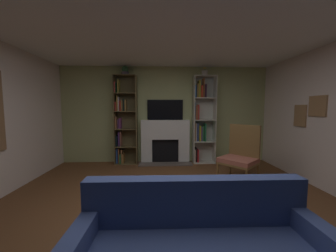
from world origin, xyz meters
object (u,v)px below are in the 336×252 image
(tv, at_px, (165,110))
(vase_with_flowers, at_px, (205,73))
(armchair, at_px, (240,154))
(coffee_table, at_px, (187,205))
(bookshelf_left, at_px, (124,122))
(bookshelf_right, at_px, (201,119))
(potted_plant, at_px, (125,71))
(fireplace, at_px, (165,140))

(tv, distance_m, vase_with_flowers, 1.41)
(tv, bearing_deg, armchair, -47.96)
(tv, height_order, coffee_table, tv)
(bookshelf_left, relative_size, armchair, 2.03)
(armchair, bearing_deg, coffee_table, -129.03)
(bookshelf_right, bearing_deg, potted_plant, -179.21)
(armchair, bearing_deg, tv, 132.04)
(bookshelf_left, bearing_deg, tv, 4.65)
(bookshelf_left, relative_size, bookshelf_right, 1.00)
(fireplace, xyz_separation_m, tv, (0.00, 0.07, 0.82))
(armchair, bearing_deg, bookshelf_left, 149.36)
(tv, relative_size, coffee_table, 1.03)
(potted_plant, bearing_deg, tv, 6.67)
(fireplace, relative_size, vase_with_flowers, 5.83)
(coffee_table, bearing_deg, fireplace, 92.76)
(fireplace, bearing_deg, bookshelf_left, -178.96)
(tv, relative_size, vase_with_flowers, 3.99)
(tv, xyz_separation_m, bookshelf_left, (-1.09, -0.09, -0.31))
(potted_plant, distance_m, armchair, 3.39)
(armchair, xyz_separation_m, coffee_table, (-1.27, -1.57, -0.21))
(fireplace, relative_size, bookshelf_left, 0.60)
(fireplace, distance_m, vase_with_flowers, 2.05)
(tv, xyz_separation_m, armchair, (1.42, -1.58, -0.86))
(tv, xyz_separation_m, potted_plant, (-1.03, -0.12, 0.99))
(potted_plant, xyz_separation_m, vase_with_flowers, (2.05, 0.00, -0.03))
(fireplace, bearing_deg, bookshelf_right, -1.41)
(potted_plant, height_order, coffee_table, potted_plant)
(bookshelf_right, relative_size, armchair, 2.03)
(potted_plant, relative_size, armchair, 0.21)
(fireplace, xyz_separation_m, vase_with_flowers, (1.03, -0.05, 1.78))
(bookshelf_left, xyz_separation_m, potted_plant, (0.07, -0.03, 1.30))
(bookshelf_right, relative_size, vase_with_flowers, 9.68)
(fireplace, bearing_deg, potted_plant, -177.15)
(bookshelf_right, height_order, potted_plant, potted_plant)
(potted_plant, height_order, armchair, potted_plant)
(vase_with_flowers, bearing_deg, coffee_table, -106.15)
(fireplace, height_order, vase_with_flowers, vase_with_flowers)
(vase_with_flowers, bearing_deg, armchair, -74.82)
(bookshelf_right, xyz_separation_m, potted_plant, (-1.99, -0.03, 1.24))
(fireplace, height_order, armchair, fireplace)
(fireplace, relative_size, tv, 1.46)
(tv, bearing_deg, bookshelf_left, -175.35)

